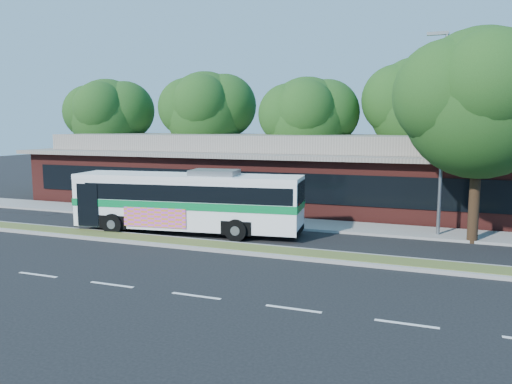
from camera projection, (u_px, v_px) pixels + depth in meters
ground at (187, 249)px, 20.48m from camera, size 120.00×120.00×0.00m
median_strip at (194, 244)px, 21.03m from camera, size 26.00×1.10×0.15m
sidewalk at (245, 220)px, 26.41m from camera, size 44.00×2.60×0.12m
parking_lot at (33, 196)px, 36.04m from camera, size 14.00×12.00×0.01m
plaza_building at (283, 171)px, 32.25m from camera, size 33.20×11.20×4.45m
lamp_post at (442, 128)px, 22.06m from camera, size 0.93×0.18×9.07m
tree_bg_a at (113, 115)px, 38.85m from camera, size 6.47×5.80×8.63m
tree_bg_b at (212, 111)px, 36.94m from camera, size 6.69×6.00×9.00m
tree_bg_c at (313, 117)px, 33.29m from camera, size 6.24×5.60×8.26m
tree_bg_d at (425, 104)px, 31.67m from camera, size 6.91×6.20×9.37m
transit_bus at (189, 198)px, 23.30m from camera, size 10.93×3.60×3.02m
sedan at (77, 189)px, 33.84m from camera, size 5.74×3.48×1.56m
sidewalk_tree at (492, 100)px, 20.74m from camera, size 7.00×6.28×9.07m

